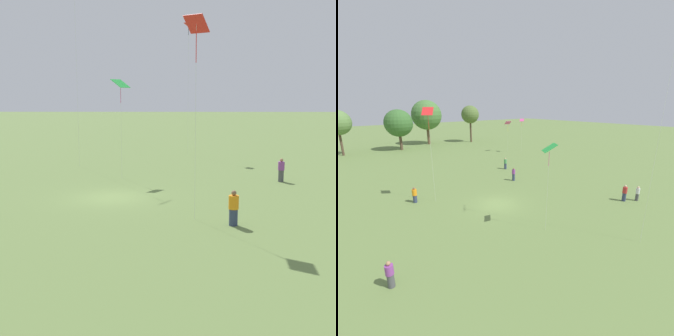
% 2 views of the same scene
% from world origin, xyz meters
% --- Properties ---
extents(ground_plane, '(240.00, 240.00, 0.00)m').
position_xyz_m(ground_plane, '(0.00, 0.00, 0.00)').
color(ground_plane, olive).
extents(tree_2, '(6.05, 6.05, 9.10)m').
position_xyz_m(tree_2, '(0.49, 37.76, 6.05)').
color(tree_2, brown).
rests_on(tree_2, ground_plane).
extents(tree_3, '(7.50, 7.50, 11.29)m').
position_xyz_m(tree_3, '(8.45, 41.92, 7.51)').
color(tree_3, brown).
rests_on(tree_3, ground_plane).
extents(tree_4, '(4.78, 4.78, 9.94)m').
position_xyz_m(tree_4, '(19.09, 38.21, 7.49)').
color(tree_4, brown).
rests_on(tree_4, ground_plane).
extents(person_0, '(0.62, 0.62, 1.79)m').
position_xyz_m(person_0, '(10.97, -7.68, 0.88)').
color(person_0, '#333D5B').
rests_on(person_0, ground_plane).
extents(person_1, '(0.56, 0.56, 1.64)m').
position_xyz_m(person_1, '(-11.13, -5.07, 0.80)').
color(person_1, '#4C4C51').
rests_on(person_1, ground_plane).
extents(person_3, '(0.67, 0.67, 1.67)m').
position_xyz_m(person_3, '(-6.45, 5.78, 0.81)').
color(person_3, '#333D5B').
rests_on(person_3, ground_plane).
extents(person_4, '(0.51, 0.51, 1.61)m').
position_xyz_m(person_4, '(12.15, -8.50, 0.80)').
color(person_4, '#4C4C51').
rests_on(person_4, ground_plane).
extents(person_5, '(0.61, 0.61, 1.76)m').
position_xyz_m(person_5, '(6.25, 4.81, 0.86)').
color(person_5, '#333D5B').
rests_on(person_5, ground_plane).
extents(person_6, '(0.50, 0.50, 1.81)m').
position_xyz_m(person_6, '(8.99, 10.03, 0.89)').
color(person_6, '#333D5B').
rests_on(person_6, ground_plane).
extents(kite_0, '(1.43, 1.29, 6.70)m').
position_xyz_m(kite_0, '(18.04, 20.55, 6.21)').
color(kite_0, '#E54C99').
rests_on(kite_0, ground_plane).
extents(kite_3, '(1.27, 1.19, 9.65)m').
position_xyz_m(kite_3, '(-4.69, 4.74, 8.99)').
color(kite_3, red).
rests_on(kite_3, ground_plane).
extents(kite_4, '(1.39, 1.44, 7.07)m').
position_xyz_m(kite_4, '(0.10, -6.38, 6.63)').
color(kite_4, green).
rests_on(kite_4, ground_plane).
extents(kite_5, '(1.10, 1.13, 7.23)m').
position_xyz_m(kite_5, '(19.56, 17.82, 6.74)').
color(kite_5, '#E54C99').
rests_on(kite_5, ground_plane).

